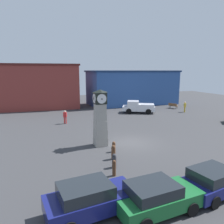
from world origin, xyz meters
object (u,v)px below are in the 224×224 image
at_px(bollard_mid_row, 114,160).
at_px(car_near_tower, 156,197).
at_px(bollard_near_tower, 114,168).
at_px(pickup_truck, 138,107).
at_px(car_navy_sedan, 90,199).
at_px(street_lamp_near_road, 129,88).
at_px(pedestrian_crossing_lot, 65,116).
at_px(bollard_end_row, 114,147).
at_px(clock_tower, 100,119).
at_px(pedestrian_near_bench, 185,106).
at_px(car_by_building, 214,180).
at_px(bollard_far_row, 113,152).
at_px(bench, 173,105).

distance_m(bollard_mid_row, car_near_tower, 5.12).
relative_size(bollard_near_tower, pickup_truck, 0.20).
height_order(car_navy_sedan, pickup_truck, pickup_truck).
height_order(bollard_mid_row, pickup_truck, pickup_truck).
bearing_deg(bollard_near_tower, street_lamp_near_road, 63.65).
bearing_deg(car_near_tower, pedestrian_crossing_lot, 94.37).
xyz_separation_m(bollard_end_row, car_navy_sedan, (-3.74, -6.97, 0.35)).
bearing_deg(bollard_mid_row, clock_tower, 84.47).
relative_size(bollard_end_row, car_navy_sedan, 0.20).
bearing_deg(pedestrian_near_bench, clock_tower, -148.79).
bearing_deg(car_navy_sedan, car_by_building, -4.79).
xyz_separation_m(bollard_far_row, street_lamp_near_road, (11.01, 21.52, 2.93)).
distance_m(car_navy_sedan, pedestrian_near_bench, 27.98).
bearing_deg(car_navy_sedan, pickup_truck, 58.21).
bearing_deg(street_lamp_near_road, pedestrian_crossing_lot, -144.49).
xyz_separation_m(clock_tower, bollard_end_row, (0.54, -1.91, -1.95)).
bearing_deg(clock_tower, bollard_mid_row, -95.53).
height_order(bench, pedestrian_crossing_lot, pedestrian_crossing_lot).
relative_size(bollard_mid_row, bench, 0.58).
height_order(clock_tower, bollard_mid_row, clock_tower).
bearing_deg(car_near_tower, bench, 53.09).
bearing_deg(pedestrian_crossing_lot, bollard_end_row, -78.28).
relative_size(car_near_tower, pickup_truck, 0.79).
height_order(car_near_tower, pedestrian_crossing_lot, pedestrian_crossing_lot).
height_order(bollard_mid_row, bollard_far_row, bollard_far_row).
height_order(bollard_near_tower, bench, bollard_near_tower).
distance_m(bollard_near_tower, bench, 26.96).
xyz_separation_m(car_navy_sedan, pedestrian_near_bench, (20.31, 19.25, 0.17)).
relative_size(bench, street_lamp_near_road, 0.28).
bearing_deg(bollard_end_row, pedestrian_crossing_lot, 101.72).
bearing_deg(car_navy_sedan, pedestrian_near_bench, 43.46).
distance_m(bollard_mid_row, street_lamp_near_road, 25.75).
bearing_deg(bollard_near_tower, bollard_far_row, 70.54).
height_order(car_near_tower, bench, car_near_tower).
bearing_deg(street_lamp_near_road, car_near_tower, -112.02).
relative_size(bollard_near_tower, bollard_end_row, 1.19).
height_order(bench, pedestrian_near_bench, pedestrian_near_bench).
xyz_separation_m(bollard_far_row, bollard_end_row, (0.54, 1.37, -0.11)).
height_order(car_by_building, street_lamp_near_road, street_lamp_near_road).
bearing_deg(street_lamp_near_road, pickup_truck, -99.99).
bearing_deg(bollard_end_row, clock_tower, 105.89).
distance_m(bollard_near_tower, car_by_building, 5.66).
height_order(car_by_building, pedestrian_crossing_lot, pedestrian_crossing_lot).
xyz_separation_m(clock_tower, pedestrian_near_bench, (17.12, 10.37, -1.43)).
bearing_deg(bench, clock_tower, -141.39).
bearing_deg(bench, bollard_end_row, -136.87).
bearing_deg(pickup_truck, pedestrian_near_bench, -15.64).
bearing_deg(bollard_far_row, car_navy_sedan, -119.72).
bearing_deg(car_by_building, bollard_end_row, 110.91).
distance_m(bollard_end_row, car_by_building, 8.06).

